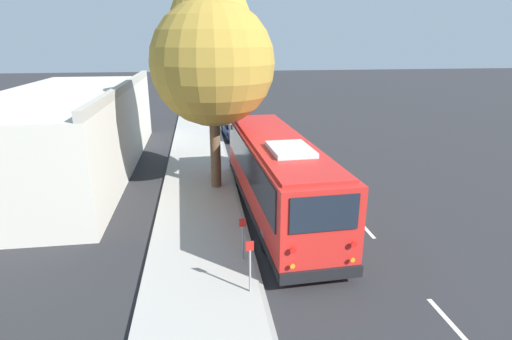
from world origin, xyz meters
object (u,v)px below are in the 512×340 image
object	(u,v)px
parked_sedan_maroon	(228,115)
sign_post_far	(243,238)
shuttle_bus	(277,171)
street_tree	(212,55)
parked_sedan_white	(219,91)
parked_sedan_gray	(225,105)
sign_post_near	(250,266)
parked_sedan_navy	(237,129)
parked_sedan_tan	(223,98)

from	to	relation	value
parked_sedan_maroon	sign_post_far	distance (m)	23.63
shuttle_bus	street_tree	xyz separation A→B (m)	(3.19, 2.34, 4.47)
shuttle_bus	parked_sedan_white	xyz separation A→B (m)	(36.52, 0.35, -1.19)
parked_sedan_gray	sign_post_near	world-z (taller)	sign_post_near
parked_sedan_navy	street_tree	world-z (taller)	street_tree
parked_sedan_navy	parked_sedan_maroon	bearing A→B (deg)	-2.95
parked_sedan_maroon	street_tree	xyz separation A→B (m)	(-16.55, 1.79, 5.67)
parked_sedan_tan	sign_post_near	distance (m)	36.46
parked_sedan_navy	parked_sedan_white	distance (m)	22.89
sign_post_near	sign_post_far	distance (m)	1.78
parked_sedan_maroon	street_tree	distance (m)	17.58
shuttle_bus	parked_sedan_gray	size ratio (longest dim) A/B	2.65
parked_sedan_tan	street_tree	size ratio (longest dim) A/B	0.46
parked_sedan_maroon	sign_post_far	size ratio (longest dim) A/B	3.10
parked_sedan_tan	parked_sedan_white	bearing A→B (deg)	3.07
parked_sedan_gray	parked_sedan_white	size ratio (longest dim) A/B	1.03
shuttle_bus	sign_post_near	size ratio (longest dim) A/B	7.35
parked_sedan_navy	parked_sedan_gray	size ratio (longest dim) A/B	1.04
sign_post_far	sign_post_near	bearing A→B (deg)	180.00
parked_sedan_navy	sign_post_near	distance (m)	19.33
parked_sedan_tan	sign_post_near	size ratio (longest dim) A/B	2.73
parked_sedan_navy	parked_sedan_maroon	world-z (taller)	parked_sedan_navy
parked_sedan_maroon	parked_sedan_white	world-z (taller)	parked_sedan_white
parked_sedan_white	parked_sedan_maroon	bearing A→B (deg)	179.29
sign_post_far	parked_sedan_maroon	bearing A→B (deg)	-3.07
parked_sedan_maroon	sign_post_far	bearing A→B (deg)	179.46
parked_sedan_tan	parked_sedan_white	world-z (taller)	parked_sedan_white
parked_sedan_tan	sign_post_far	xyz separation A→B (m)	(-34.64, 1.55, 0.29)
shuttle_bus	street_tree	distance (m)	5.97
parked_sedan_gray	sign_post_near	size ratio (longest dim) A/B	2.78
shuttle_bus	sign_post_far	xyz separation A→B (m)	(-3.86, 1.82, -0.91)
sign_post_near	parked_sedan_gray	bearing A→B (deg)	-2.55
parked_sedan_maroon	parked_sedan_gray	bearing A→B (deg)	1.37
parked_sedan_tan	sign_post_near	xyz separation A→B (m)	(-36.43, 1.55, 0.37)
parked_sedan_maroon	parked_sedan_tan	size ratio (longest dim) A/B	1.02
shuttle_bus	parked_sedan_maroon	distance (m)	19.78
parked_sedan_tan	parked_sedan_gray	bearing A→B (deg)	-179.58
parked_sedan_tan	street_tree	xyz separation A→B (m)	(-27.60, 2.07, 5.67)
parked_sedan_gray	parked_sedan_tan	world-z (taller)	parked_sedan_tan
parked_sedan_maroon	shuttle_bus	bearing A→B (deg)	-175.86
parked_sedan_gray	parked_sedan_navy	bearing A→B (deg)	178.48
shuttle_bus	parked_sedan_navy	xyz separation A→B (m)	(13.63, 0.35, -1.18)
parked_sedan_navy	parked_sedan_maroon	size ratio (longest dim) A/B	1.03
parked_sedan_white	shuttle_bus	bearing A→B (deg)	-179.45
shuttle_bus	sign_post_near	bearing A→B (deg)	159.65
parked_sedan_white	parked_sedan_tan	bearing A→B (deg)	-179.18
shuttle_bus	parked_sedan_white	bearing A→B (deg)	-1.91
parked_sedan_tan	street_tree	distance (m)	28.25
shuttle_bus	street_tree	bearing A→B (deg)	33.85
parked_sedan_gray	street_tree	world-z (taller)	street_tree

